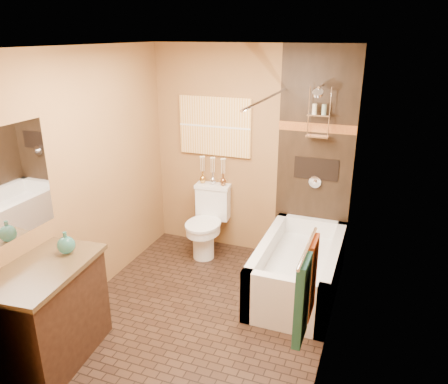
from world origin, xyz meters
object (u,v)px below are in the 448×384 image
at_px(bathtub, 298,272).
at_px(sunset_painting, 215,126).
at_px(vanity, 48,314).
at_px(toilet, 207,221).

bearing_deg(bathtub, sunset_painting, 149.45).
height_order(sunset_painting, vanity, sunset_painting).
height_order(sunset_painting, bathtub, sunset_painting).
relative_size(bathtub, vanity, 1.44).
height_order(sunset_painting, toilet, sunset_painting).
distance_m(sunset_painting, vanity, 2.76).
distance_m(bathtub, toilet, 1.32).
relative_size(sunset_painting, toilet, 1.07).
distance_m(bathtub, vanity, 2.47).
bearing_deg(vanity, toilet, 71.85).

